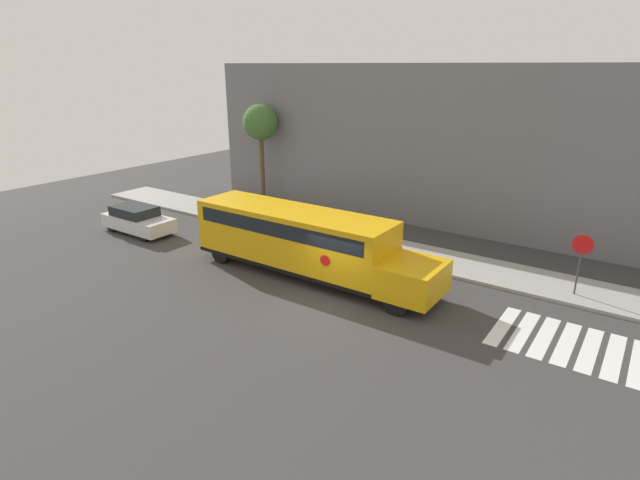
{
  "coord_description": "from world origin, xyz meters",
  "views": [
    {
      "loc": [
        9.83,
        -14.73,
        8.83
      ],
      "look_at": [
        -1.93,
        2.16,
        1.58
      ],
      "focal_mm": 28.0,
      "sensor_mm": 36.0,
      "label": 1
    }
  ],
  "objects_px": {
    "school_bus": "(302,239)",
    "tree_near_sidewalk": "(260,124)",
    "parked_car": "(138,220)",
    "stop_sign": "(581,256)"
  },
  "relations": [
    {
      "from": "parked_car",
      "to": "stop_sign",
      "type": "distance_m",
      "value": 21.92
    },
    {
      "from": "tree_near_sidewalk",
      "to": "school_bus",
      "type": "bearing_deg",
      "value": -41.04
    },
    {
      "from": "school_bus",
      "to": "stop_sign",
      "type": "relative_size",
      "value": 4.34
    },
    {
      "from": "school_bus",
      "to": "tree_near_sidewalk",
      "type": "xyz_separation_m",
      "value": [
        -9.45,
        8.22,
        3.6
      ]
    },
    {
      "from": "stop_sign",
      "to": "parked_car",
      "type": "bearing_deg",
      "value": -167.3
    },
    {
      "from": "stop_sign",
      "to": "tree_near_sidewalk",
      "type": "xyz_separation_m",
      "value": [
        -19.8,
        3.92,
        3.46
      ]
    },
    {
      "from": "school_bus",
      "to": "parked_car",
      "type": "bearing_deg",
      "value": -177.34
    },
    {
      "from": "school_bus",
      "to": "parked_car",
      "type": "distance_m",
      "value": 11.06
    },
    {
      "from": "parked_car",
      "to": "stop_sign",
      "type": "bearing_deg",
      "value": 12.7
    },
    {
      "from": "school_bus",
      "to": "stop_sign",
      "type": "height_order",
      "value": "school_bus"
    }
  ]
}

